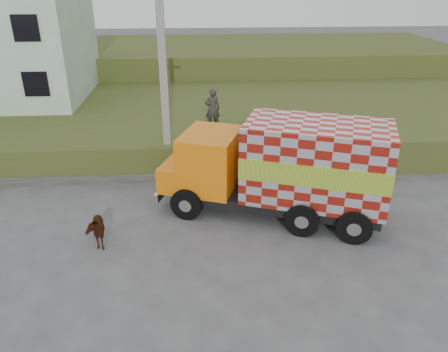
{
  "coord_description": "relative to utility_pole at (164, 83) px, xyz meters",
  "views": [
    {
      "loc": [
        0.18,
        -12.74,
        8.05
      ],
      "look_at": [
        1.18,
        1.63,
        1.3
      ],
      "focal_mm": 35.0,
      "sensor_mm": 36.0,
      "label": 1
    }
  ],
  "objects": [
    {
      "name": "cow",
      "position": [
        -2.13,
        -5.11,
        -3.51
      ],
      "size": [
        0.96,
        1.46,
        1.13
      ],
      "primitive_type": "imported",
      "rotation": [
        0.0,
        0.0,
        0.28
      ],
      "color": "#35120D",
      "rests_on": "ground"
    },
    {
      "name": "ground",
      "position": [
        1.0,
        -4.6,
        -4.08
      ],
      "size": [
        120.0,
        120.0,
        0.0
      ],
      "primitive_type": "plane",
      "color": "#474749",
      "rests_on": "ground"
    },
    {
      "name": "embankment_far",
      "position": [
        1.0,
        17.4,
        -2.58
      ],
      "size": [
        40.0,
        12.0,
        3.0
      ],
      "primitive_type": "cube",
      "color": "#32511B",
      "rests_on": "ground"
    },
    {
      "name": "utility_pole",
      "position": [
        0.0,
        0.0,
        0.0
      ],
      "size": [
        1.2,
        0.3,
        8.0
      ],
      "color": "gray",
      "rests_on": "ground"
    },
    {
      "name": "retaining_strip",
      "position": [
        -1.0,
        -0.4,
        -3.88
      ],
      "size": [
        16.0,
        0.5,
        0.4
      ],
      "primitive_type": "cube",
      "color": "#595651",
      "rests_on": "ground"
    },
    {
      "name": "cargo_truck",
      "position": [
        4.25,
        -3.6,
        -2.24
      ],
      "size": [
        8.34,
        5.03,
        3.55
      ],
      "rotation": [
        0.0,
        0.0,
        -0.34
      ],
      "color": "black",
      "rests_on": "ground"
    },
    {
      "name": "pedestrian",
      "position": [
        1.99,
        1.74,
        -1.64
      ],
      "size": [
        0.73,
        0.53,
        1.87
      ],
      "primitive_type": "imported",
      "rotation": [
        0.0,
        0.0,
        3.26
      ],
      "color": "#2B2926",
      "rests_on": "embankment"
    },
    {
      "name": "embankment",
      "position": [
        1.0,
        5.4,
        -3.33
      ],
      "size": [
        40.0,
        12.0,
        1.5
      ],
      "primitive_type": "cube",
      "color": "#32511B",
      "rests_on": "ground"
    }
  ]
}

